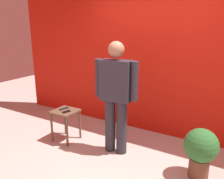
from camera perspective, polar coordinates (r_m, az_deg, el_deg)
ground_plane at (r=3.47m, az=0.04°, el=-18.84°), size 12.00×12.00×0.00m
back_wall_red at (r=4.22m, az=10.50°, el=10.46°), size 6.16×0.12×3.21m
standing_person at (r=3.50m, az=0.98°, el=-0.81°), size 0.69×0.28×1.74m
side_table at (r=4.12m, az=-11.31°, el=-6.52°), size 0.40×0.40×0.55m
cell_phone at (r=4.01m, az=-11.11°, el=-5.34°), size 0.11×0.16×0.01m
tv_remote at (r=4.14m, az=-11.69°, el=-4.60°), size 0.08×0.18×0.02m
potted_plant at (r=3.31m, az=20.88°, el=-13.56°), size 0.44×0.44×0.69m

